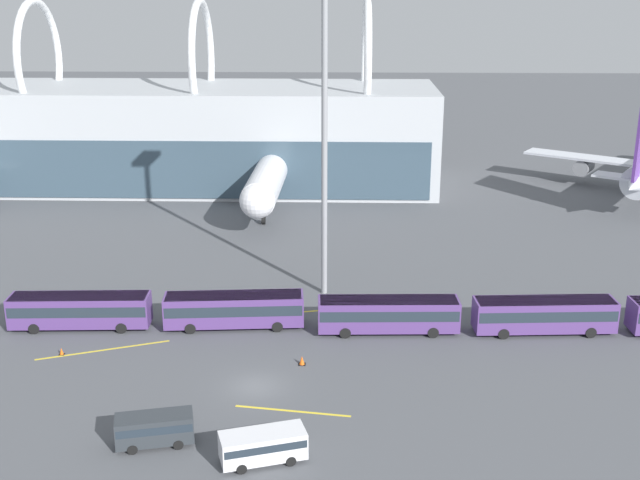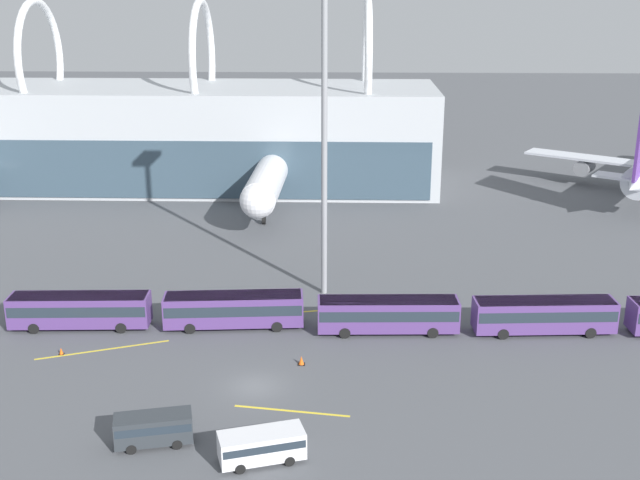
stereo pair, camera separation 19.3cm
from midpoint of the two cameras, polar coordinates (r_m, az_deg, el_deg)
ground_plane at (r=64.42m, az=-4.55°, el=-10.33°), size 440.00×440.00×0.00m
airliner_at_gate_far at (r=116.68m, az=-3.22°, el=5.25°), size 39.59×41.43×12.84m
shuttle_bus_0 at (r=76.67m, az=-16.64°, el=-4.71°), size 12.80×3.28×3.18m
shuttle_bus_1 at (r=74.01m, az=-6.07°, el=-4.85°), size 12.86×3.68×3.18m
shuttle_bus_2 at (r=72.83m, az=4.93°, el=-5.20°), size 12.78×3.16×3.18m
shuttle_bus_3 at (r=75.24m, az=15.72°, el=-5.06°), size 12.83×3.45×3.18m
service_van_foreground at (r=57.57m, az=-11.66°, el=-12.91°), size 5.58×3.10×2.24m
service_van_crossing at (r=54.87m, az=-4.07°, el=-14.29°), size 6.07×3.76×2.15m
floodlight_mast at (r=77.05m, az=0.39°, el=9.67°), size 2.47×2.47×30.92m
lane_stripe_0 at (r=60.96m, az=-1.94°, el=-12.06°), size 8.72×1.54×0.01m
lane_stripe_1 at (r=72.47m, az=-15.08°, el=-7.55°), size 10.69×4.27×0.01m
lane_stripe_2 at (r=77.67m, az=-0.76°, el=-5.10°), size 8.12×2.05×0.01m
traffic_cone_0 at (r=72.57m, az=-17.86°, el=-7.52°), size 0.45×0.45×0.62m
traffic_cone_1 at (r=67.42m, az=-1.25°, el=-8.56°), size 0.61×0.61×0.75m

